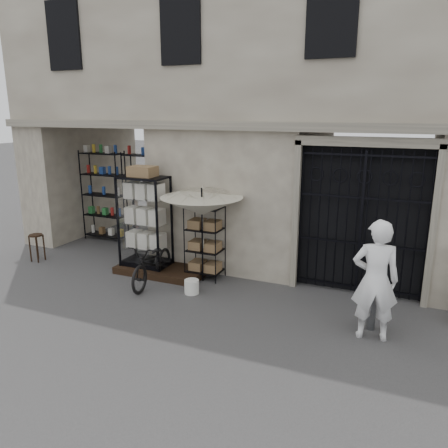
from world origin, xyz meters
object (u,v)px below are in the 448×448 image
at_px(white_bucket, 192,287).
at_px(wooden_stool, 37,247).
at_px(wire_rack, 205,242).
at_px(market_umbrella, 202,201).
at_px(shopkeeper, 370,337).
at_px(steel_bollard, 372,308).
at_px(bicycle, 154,283).
at_px(display_cabinet, 145,226).

distance_m(white_bucket, wooden_stool, 4.36).
bearing_deg(wire_rack, white_bucket, -87.78).
xyz_separation_m(market_umbrella, wooden_stool, (-4.26, -0.41, -1.40)).
height_order(wire_rack, wooden_stool, wire_rack).
distance_m(white_bucket, shopkeeper, 3.48).
relative_size(steel_bollard, shopkeeper, 0.39).
distance_m(wire_rack, bicycle, 1.40).
height_order(market_umbrella, bicycle, market_umbrella).
bearing_deg(market_umbrella, bicycle, -149.62).
xyz_separation_m(display_cabinet, wooden_stool, (-2.82, -0.46, -0.71)).
bearing_deg(steel_bollard, market_umbrella, 166.95).
relative_size(display_cabinet, wire_rack, 1.31).
xyz_separation_m(bicycle, steel_bollard, (4.42, -0.29, 0.38)).
distance_m(wire_rack, wooden_stool, 4.29).
bearing_deg(market_umbrella, display_cabinet, 178.34).
bearing_deg(wire_rack, market_umbrella, -85.12).
bearing_deg(market_umbrella, wire_rack, 100.87).
relative_size(wooden_stool, shopkeeper, 0.34).
height_order(wire_rack, market_umbrella, market_umbrella).
xyz_separation_m(wooden_stool, steel_bollard, (7.77, -0.40, 0.04)).
height_order(white_bucket, wooden_stool, wooden_stool).
relative_size(market_umbrella, bicycle, 1.40).
height_order(wire_rack, white_bucket, wire_rack).
bearing_deg(display_cabinet, shopkeeper, -30.19).
xyz_separation_m(display_cabinet, shopkeeper, (4.98, -1.14, -1.06)).
height_order(display_cabinet, bicycle, display_cabinet).
height_order(wire_rack, steel_bollard, wire_rack).
bearing_deg(wire_rack, bicycle, -145.38).
distance_m(display_cabinet, market_umbrella, 1.59).
bearing_deg(display_cabinet, wire_rack, -10.35).
height_order(wire_rack, shopkeeper, wire_rack).
bearing_deg(wooden_stool, shopkeeper, -5.04).
relative_size(wire_rack, steel_bollard, 2.17).
bearing_deg(shopkeeper, market_umbrella, -27.86).
bearing_deg(shopkeeper, wire_rack, -30.69).
bearing_deg(steel_bollard, display_cabinet, 170.19).
height_order(market_umbrella, shopkeeper, market_umbrella).
bearing_deg(wooden_stool, steel_bollard, -2.95).
relative_size(display_cabinet, shopkeeper, 1.11).
xyz_separation_m(wire_rack, shopkeeper, (3.58, -1.31, -0.82)).
bearing_deg(shopkeeper, white_bucket, -17.50).
relative_size(display_cabinet, wooden_stool, 3.29).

